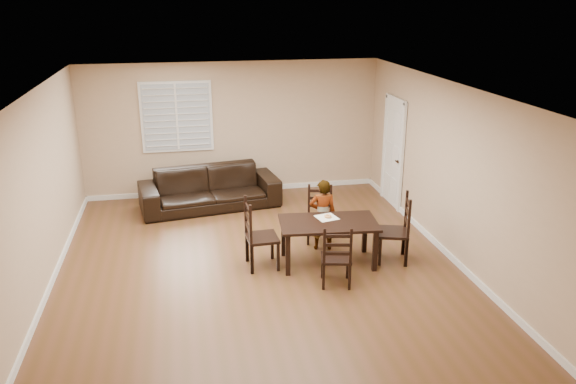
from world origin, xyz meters
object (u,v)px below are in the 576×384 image
(dining_table, at_px, (328,227))
(chair_left, at_px, (253,237))
(donut, at_px, (328,216))
(sofa, at_px, (210,188))
(chair_right, at_px, (401,231))
(child, at_px, (323,215))
(chair_far, at_px, (337,260))
(chair_near, at_px, (320,215))

(dining_table, xyz_separation_m, chair_left, (-1.14, 0.08, -0.10))
(donut, relative_size, sofa, 0.04)
(chair_left, distance_m, donut, 1.19)
(chair_right, bearing_deg, sofa, -120.43)
(chair_left, relative_size, child, 0.93)
(chair_far, relative_size, child, 0.79)
(dining_table, xyz_separation_m, chair_right, (1.13, -0.13, -0.11))
(dining_table, height_order, donut, donut)
(chair_near, xyz_separation_m, child, (-0.05, -0.40, 0.16))
(chair_near, xyz_separation_m, sofa, (-1.73, 1.86, -0.04))
(chair_left, xyz_separation_m, sofa, (-0.49, 2.71, -0.11))
(chair_far, height_order, sofa, chair_far)
(chair_far, bearing_deg, chair_near, -84.44)
(child, relative_size, sofa, 0.45)
(chair_far, distance_m, child, 1.32)
(dining_table, distance_m, chair_near, 0.95)
(chair_left, bearing_deg, sofa, 7.60)
(chair_left, bearing_deg, chair_near, -58.18)
(chair_far, xyz_separation_m, chair_right, (1.21, 0.65, 0.07))
(child, xyz_separation_m, sofa, (-1.67, 2.26, -0.20))
(sofa, bearing_deg, chair_near, -55.77)
(chair_near, bearing_deg, dining_table, -82.03)
(chair_right, height_order, sofa, chair_right)
(chair_far, distance_m, donut, 0.99)
(chair_far, relative_size, sofa, 0.35)
(child, xyz_separation_m, donut, (-0.01, -0.37, 0.12))
(dining_table, height_order, chair_right, chair_right)
(chair_near, bearing_deg, sofa, 147.03)
(chair_near, bearing_deg, donut, -80.91)
(child, distance_m, sofa, 2.82)
(chair_far, bearing_deg, dining_table, -84.36)
(dining_table, height_order, chair_near, chair_near)
(chair_near, height_order, chair_far, chair_near)
(chair_far, bearing_deg, donut, -85.30)
(child, relative_size, donut, 10.45)
(chair_far, height_order, donut, chair_far)
(chair_far, bearing_deg, chair_right, -140.09)
(chair_near, relative_size, chair_far, 1.01)
(donut, bearing_deg, dining_table, -101.46)
(chair_right, bearing_deg, chair_left, -79.06)
(chair_right, bearing_deg, chair_far, -45.55)
(chair_left, bearing_deg, chair_right, -97.92)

